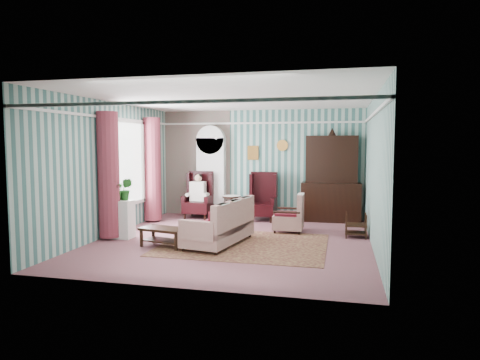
% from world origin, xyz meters
% --- Properties ---
extents(floor, '(6.00, 6.00, 0.00)m').
position_xyz_m(floor, '(0.00, 0.00, 0.00)').
color(floor, brown).
rests_on(floor, ground).
extents(room_shell, '(5.53, 6.02, 2.91)m').
position_xyz_m(room_shell, '(-0.62, 0.18, 2.01)').
color(room_shell, '#3A6A65').
rests_on(room_shell, ground).
extents(bookcase, '(0.80, 0.28, 2.24)m').
position_xyz_m(bookcase, '(-1.35, 2.84, 1.12)').
color(bookcase, silver).
rests_on(bookcase, floor).
extents(dresser_hutch, '(1.50, 0.56, 2.36)m').
position_xyz_m(dresser_hutch, '(1.90, 2.72, 1.18)').
color(dresser_hutch, black).
rests_on(dresser_hutch, floor).
extents(wingback_left, '(0.76, 0.80, 1.25)m').
position_xyz_m(wingback_left, '(-1.60, 2.45, 0.62)').
color(wingback_left, black).
rests_on(wingback_left, floor).
extents(wingback_right, '(0.76, 0.80, 1.25)m').
position_xyz_m(wingback_right, '(0.15, 2.45, 0.62)').
color(wingback_right, black).
rests_on(wingback_right, floor).
extents(seated_woman, '(0.44, 0.40, 1.18)m').
position_xyz_m(seated_woman, '(-1.60, 2.45, 0.59)').
color(seated_woman, white).
rests_on(seated_woman, floor).
extents(round_side_table, '(0.50, 0.50, 0.60)m').
position_xyz_m(round_side_table, '(-0.70, 2.60, 0.30)').
color(round_side_table, black).
rests_on(round_side_table, floor).
extents(nest_table, '(0.45, 0.38, 0.54)m').
position_xyz_m(nest_table, '(2.47, 0.90, 0.27)').
color(nest_table, black).
rests_on(nest_table, floor).
extents(plant_stand, '(0.55, 0.35, 0.80)m').
position_xyz_m(plant_stand, '(-2.40, -0.30, 0.40)').
color(plant_stand, silver).
rests_on(plant_stand, floor).
extents(rug, '(3.20, 2.60, 0.01)m').
position_xyz_m(rug, '(0.30, -0.30, 0.01)').
color(rug, '#461E17').
rests_on(rug, floor).
extents(sofa, '(1.27, 1.96, 0.91)m').
position_xyz_m(sofa, '(-0.20, -0.37, 0.46)').
color(sofa, '#C5B198').
rests_on(sofa, floor).
extents(floral_armchair, '(0.83, 0.72, 1.10)m').
position_xyz_m(floral_armchair, '(1.00, 1.13, 0.55)').
color(floral_armchair, beige).
rests_on(floral_armchair, floor).
extents(coffee_table, '(1.00, 0.66, 0.37)m').
position_xyz_m(coffee_table, '(-1.18, -0.81, 0.19)').
color(coffee_table, black).
rests_on(coffee_table, floor).
extents(potted_plant_a, '(0.51, 0.49, 0.45)m').
position_xyz_m(potted_plant_a, '(-2.44, -0.37, 1.02)').
color(potted_plant_a, '#1C4816').
rests_on(potted_plant_a, plant_stand).
extents(potted_plant_b, '(0.28, 0.24, 0.47)m').
position_xyz_m(potted_plant_b, '(-2.28, -0.23, 1.03)').
color(potted_plant_b, '#194D18').
rests_on(potted_plant_b, plant_stand).
extents(potted_plant_c, '(0.22, 0.22, 0.35)m').
position_xyz_m(potted_plant_c, '(-2.47, -0.19, 0.97)').
color(potted_plant_c, '#2B5A1C').
rests_on(potted_plant_c, plant_stand).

